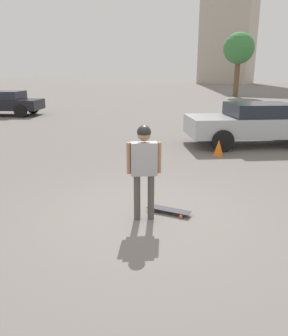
{
  "coord_description": "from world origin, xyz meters",
  "views": [
    {
      "loc": [
        4.61,
        2.62,
        2.5
      ],
      "look_at": [
        0.0,
        0.0,
        0.94
      ],
      "focal_mm": 35.0,
      "sensor_mm": 36.0,
      "label": 1
    }
  ],
  "objects_px": {
    "car_parked_near": "(256,123)",
    "traffic_cone": "(219,148)",
    "person": "(144,161)",
    "skateboard": "(169,210)",
    "car_parked_far": "(5,103)"
  },
  "relations": [
    {
      "from": "car_parked_near",
      "to": "traffic_cone",
      "type": "relative_size",
      "value": 9.95
    },
    {
      "from": "person",
      "to": "traffic_cone",
      "type": "relative_size",
      "value": 3.34
    },
    {
      "from": "person",
      "to": "skateboard",
      "type": "relative_size",
      "value": 2.03
    },
    {
      "from": "person",
      "to": "car_parked_near",
      "type": "bearing_deg",
      "value": 52.65
    },
    {
      "from": "skateboard",
      "to": "traffic_cone",
      "type": "relative_size",
      "value": 1.64
    },
    {
      "from": "car_parked_near",
      "to": "skateboard",
      "type": "bearing_deg",
      "value": 54.27
    },
    {
      "from": "person",
      "to": "car_parked_near",
      "type": "distance_m",
      "value": 7.28
    },
    {
      "from": "person",
      "to": "car_parked_near",
      "type": "height_order",
      "value": "person"
    },
    {
      "from": "person",
      "to": "car_parked_far",
      "type": "distance_m",
      "value": 16.46
    },
    {
      "from": "car_parked_far",
      "to": "traffic_cone",
      "type": "xyz_separation_m",
      "value": [
        3.3,
        13.93,
        -0.5
      ]
    },
    {
      "from": "person",
      "to": "car_parked_near",
      "type": "xyz_separation_m",
      "value": [
        -7.26,
        0.4,
        -0.27
      ]
    },
    {
      "from": "car_parked_near",
      "to": "traffic_cone",
      "type": "xyz_separation_m",
      "value": [
        2.19,
        -0.63,
        -0.53
      ]
    },
    {
      "from": "skateboard",
      "to": "car_parked_far",
      "type": "xyz_separation_m",
      "value": [
        -7.94,
        -14.45,
        0.68
      ]
    },
    {
      "from": "skateboard",
      "to": "car_parked_near",
      "type": "bearing_deg",
      "value": -94.46
    },
    {
      "from": "skateboard",
      "to": "traffic_cone",
      "type": "height_order",
      "value": "traffic_cone"
    }
  ]
}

